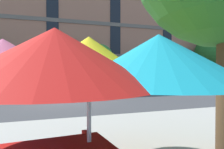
{
  "coord_description": "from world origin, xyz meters",
  "views": [
    {
      "loc": [
        -1.55,
        -11.85,
        1.75
      ],
      "look_at": [
        3.82,
        3.2,
        1.4
      ],
      "focal_mm": 34.61,
      "sensor_mm": 36.0,
      "label": 1
    }
  ],
  "objects_px": {
    "street_tree_middle": "(100,57)",
    "patio_umbrella": "(89,62)",
    "sedan_red": "(213,78)",
    "street_tree_right": "(208,52)",
    "pickup_red": "(45,80)",
    "sedan_silver": "(144,80)"
  },
  "relations": [
    {
      "from": "street_tree_middle",
      "to": "patio_umbrella",
      "type": "height_order",
      "value": "street_tree_middle"
    },
    {
      "from": "street_tree_right",
      "to": "patio_umbrella",
      "type": "bearing_deg",
      "value": -137.14
    },
    {
      "from": "pickup_red",
      "to": "sedan_red",
      "type": "distance_m",
      "value": 14.87
    },
    {
      "from": "sedan_red",
      "to": "street_tree_right",
      "type": "relative_size",
      "value": 0.83
    },
    {
      "from": "pickup_red",
      "to": "sedan_silver",
      "type": "xyz_separation_m",
      "value": [
        7.71,
        -0.0,
        -0.08
      ]
    },
    {
      "from": "sedan_red",
      "to": "street_tree_middle",
      "type": "distance_m",
      "value": 10.65
    },
    {
      "from": "pickup_red",
      "to": "sedan_red",
      "type": "relative_size",
      "value": 1.16
    },
    {
      "from": "pickup_red",
      "to": "street_tree_right",
      "type": "height_order",
      "value": "street_tree_right"
    },
    {
      "from": "street_tree_middle",
      "to": "street_tree_right",
      "type": "relative_size",
      "value": 0.77
    },
    {
      "from": "sedan_red",
      "to": "street_tree_right",
      "type": "height_order",
      "value": "street_tree_right"
    },
    {
      "from": "pickup_red",
      "to": "street_tree_right",
      "type": "distance_m",
      "value": 18.17
    },
    {
      "from": "sedan_silver",
      "to": "street_tree_middle",
      "type": "xyz_separation_m",
      "value": [
        -2.9,
        2.93,
        1.96
      ]
    },
    {
      "from": "sedan_silver",
      "to": "patio_umbrella",
      "type": "distance_m",
      "value": 14.85
    },
    {
      "from": "patio_umbrella",
      "to": "sedan_silver",
      "type": "bearing_deg",
      "value": 58.96
    },
    {
      "from": "sedan_silver",
      "to": "street_tree_middle",
      "type": "bearing_deg",
      "value": 134.73
    },
    {
      "from": "street_tree_middle",
      "to": "patio_umbrella",
      "type": "bearing_deg",
      "value": -106.89
    },
    {
      "from": "street_tree_right",
      "to": "sedan_red",
      "type": "bearing_deg",
      "value": -127.47
    },
    {
      "from": "patio_umbrella",
      "to": "street_tree_middle",
      "type": "bearing_deg",
      "value": 73.11
    },
    {
      "from": "patio_umbrella",
      "to": "sedan_red",
      "type": "bearing_deg",
      "value": 40.63
    },
    {
      "from": "pickup_red",
      "to": "sedan_red",
      "type": "bearing_deg",
      "value": -0.0
    },
    {
      "from": "sedan_red",
      "to": "street_tree_right",
      "type": "bearing_deg",
      "value": 52.53
    },
    {
      "from": "sedan_red",
      "to": "street_tree_middle",
      "type": "xyz_separation_m",
      "value": [
        -10.05,
        2.93,
        1.96
      ]
    }
  ]
}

